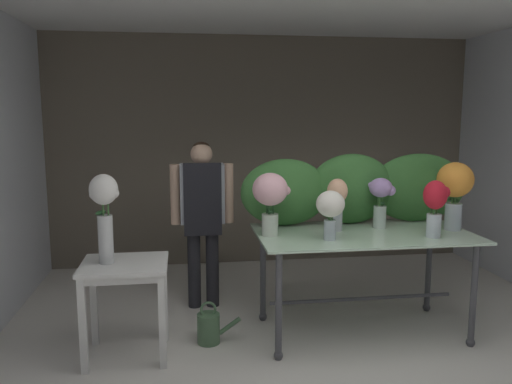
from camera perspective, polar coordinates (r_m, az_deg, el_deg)
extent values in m
plane|color=silver|center=(4.78, 4.31, -13.60)|extent=(8.11, 8.11, 0.00)
cube|color=#706656|center=(6.24, 0.78, 4.54)|extent=(5.14, 0.12, 2.70)
cube|color=#B7D8BA|center=(4.28, 11.84, -4.53)|extent=(1.74, 0.94, 0.02)
cylinder|color=#4C4C51|center=(3.86, 2.53, -12.47)|extent=(0.05, 0.05, 0.84)
sphere|color=#4C4C51|center=(4.02, 2.49, -17.63)|extent=(0.07, 0.07, 0.07)
cylinder|color=#4C4C51|center=(4.40, 22.96, -10.47)|extent=(0.05, 0.05, 0.84)
sphere|color=#4C4C51|center=(4.54, 22.65, -15.11)|extent=(0.07, 0.07, 0.07)
cylinder|color=#4C4C51|center=(4.55, 0.77, -9.12)|extent=(0.05, 0.05, 0.84)
sphere|color=#4C4C51|center=(4.68, 0.76, -13.64)|extent=(0.07, 0.07, 0.07)
cylinder|color=#4C4C51|center=(5.02, 18.58, -7.87)|extent=(0.05, 0.05, 0.84)
sphere|color=#4C4C51|center=(5.14, 18.36, -12.03)|extent=(0.07, 0.07, 0.07)
cylinder|color=#4C4C51|center=(4.44, 11.61, -11.50)|extent=(1.54, 0.03, 0.03)
cube|color=white|center=(3.94, -14.36, -7.76)|extent=(0.63, 0.54, 0.03)
cube|color=white|center=(3.96, -14.34, -8.39)|extent=(0.57, 0.48, 0.06)
cube|color=white|center=(3.89, -18.63, -13.90)|extent=(0.05, 0.05, 0.70)
cube|color=white|center=(3.83, -10.33, -13.95)|extent=(0.05, 0.05, 0.70)
cube|color=white|center=(4.31, -17.52, -11.54)|extent=(0.05, 0.05, 0.70)
cube|color=white|center=(4.26, -10.11, -11.53)|extent=(0.05, 0.05, 0.70)
cylinder|color=#232328|center=(4.90, -6.86, -8.01)|extent=(0.12, 0.12, 0.81)
cylinder|color=#232328|center=(4.90, -4.86, -7.96)|extent=(0.12, 0.12, 0.81)
cube|color=#999EA8|center=(4.75, -5.99, -0.14)|extent=(0.40, 0.22, 0.54)
cube|color=black|center=(4.64, -5.93, -0.85)|extent=(0.34, 0.02, 0.66)
cylinder|color=#D8AD8E|center=(4.75, -8.95, -0.26)|extent=(0.09, 0.09, 0.55)
cylinder|color=#D8AD8E|center=(4.76, -3.04, -0.13)|extent=(0.09, 0.09, 0.55)
sphere|color=#D8AD8E|center=(4.70, -6.06, 4.20)|extent=(0.20, 0.20, 0.20)
ellipsoid|color=black|center=(4.72, -6.08, 5.00)|extent=(0.15, 0.15, 0.09)
ellipsoid|color=#387033|center=(4.39, 3.22, -0.05)|extent=(0.76, 0.31, 0.57)
ellipsoid|color=#387033|center=(4.54, 10.51, 0.34)|extent=(0.76, 0.30, 0.61)
ellipsoid|color=#387033|center=(4.77, 17.47, 0.46)|extent=(0.89, 0.21, 0.61)
cylinder|color=silver|center=(4.44, 13.53, -2.71)|extent=(0.11, 0.11, 0.19)
cylinder|color=#9EBCB2|center=(4.46, 13.51, -3.37)|extent=(0.10, 0.10, 0.08)
cylinder|color=#477F3D|center=(4.44, 13.77, -1.95)|extent=(0.01, 0.01, 0.29)
cylinder|color=#477F3D|center=(4.45, 13.35, -1.92)|extent=(0.01, 0.01, 0.29)
cylinder|color=#477F3D|center=(4.41, 13.51, -2.02)|extent=(0.01, 0.01, 0.29)
ellipsoid|color=#B28ED1|center=(4.40, 13.65, 0.48)|extent=(0.19, 0.19, 0.16)
sphere|color=#B28ED1|center=(4.39, 12.64, 0.75)|extent=(0.05, 0.05, 0.05)
sphere|color=#B28ED1|center=(4.41, 14.67, 0.16)|extent=(0.09, 0.09, 0.09)
ellipsoid|color=#28562D|center=(4.44, 13.83, -1.23)|extent=(0.08, 0.11, 0.03)
cylinder|color=silver|center=(4.24, 19.08, -3.53)|extent=(0.11, 0.11, 0.18)
cylinder|color=#9EBCB2|center=(4.26, 19.04, -4.20)|extent=(0.10, 0.10, 0.08)
cylinder|color=#387033|center=(4.25, 19.33, -2.90)|extent=(0.01, 0.01, 0.26)
cylinder|color=#387033|center=(4.25, 18.74, -2.87)|extent=(0.01, 0.01, 0.26)
cylinder|color=#387033|center=(4.22, 19.02, -2.97)|extent=(0.01, 0.01, 0.26)
ellipsoid|color=red|center=(4.20, 19.24, -0.31)|extent=(0.18, 0.18, 0.23)
sphere|color=red|center=(4.23, 20.08, -0.04)|extent=(0.10, 0.10, 0.10)
cylinder|color=silver|center=(4.56, 20.98, -2.55)|extent=(0.14, 0.14, 0.22)
cylinder|color=#9EBCB2|center=(4.57, 20.94, -3.32)|extent=(0.13, 0.13, 0.09)
cylinder|color=#477F3D|center=(4.56, 21.33, -1.80)|extent=(0.01, 0.01, 0.32)
cylinder|color=#477F3D|center=(4.57, 20.88, -1.74)|extent=(0.01, 0.01, 0.32)
cylinder|color=#477F3D|center=(4.53, 20.85, -1.84)|extent=(0.01, 0.01, 0.32)
cylinder|color=#477F3D|center=(4.53, 21.13, -1.86)|extent=(0.01, 0.01, 0.32)
ellipsoid|color=orange|center=(4.51, 21.20, 1.28)|extent=(0.29, 0.29, 0.29)
sphere|color=orange|center=(4.44, 20.20, 0.81)|extent=(0.08, 0.08, 0.08)
ellipsoid|color=#28562D|center=(4.56, 21.04, -0.87)|extent=(0.10, 0.10, 0.03)
cylinder|color=silver|center=(4.28, 8.92, -3.14)|extent=(0.09, 0.09, 0.17)
cylinder|color=#9EBCB2|center=(4.29, 8.91, -3.76)|extent=(0.09, 0.09, 0.07)
cylinder|color=#2D6028|center=(4.27, 9.26, -2.41)|extent=(0.01, 0.01, 0.26)
cylinder|color=#2D6028|center=(4.28, 8.83, -2.39)|extent=(0.01, 0.01, 0.26)
cylinder|color=#2D6028|center=(4.25, 8.68, -2.45)|extent=(0.01, 0.01, 0.26)
cylinder|color=#2D6028|center=(4.26, 9.03, -2.45)|extent=(0.01, 0.01, 0.26)
ellipsoid|color=#F4B78E|center=(4.23, 9.00, 0.11)|extent=(0.17, 0.17, 0.20)
ellipsoid|color=#387033|center=(4.24, 9.35, -1.78)|extent=(0.08, 0.11, 0.03)
cylinder|color=silver|center=(4.06, 1.56, -3.64)|extent=(0.13, 0.13, 0.17)
cylinder|color=#9EBCB2|center=(4.08, 1.56, -4.31)|extent=(0.12, 0.12, 0.07)
cylinder|color=#28562D|center=(4.06, 1.92, -2.73)|extent=(0.01, 0.01, 0.28)
cylinder|color=#28562D|center=(4.07, 1.20, -2.70)|extent=(0.01, 0.01, 0.28)
cylinder|color=#28562D|center=(4.03, 1.44, -2.82)|extent=(0.01, 0.01, 0.28)
ellipsoid|color=#EFB2BC|center=(4.01, 1.58, 0.31)|extent=(0.28, 0.28, 0.26)
sphere|color=#EFB2BC|center=(4.02, 3.34, 0.16)|extent=(0.07, 0.07, 0.07)
ellipsoid|color=#28562D|center=(4.04, 1.51, -2.17)|extent=(0.05, 0.10, 0.03)
cylinder|color=silver|center=(3.97, 8.18, -4.18)|extent=(0.09, 0.09, 0.16)
cylinder|color=#9EBCB2|center=(3.98, 8.16, -4.79)|extent=(0.09, 0.09, 0.07)
cylinder|color=#477F3D|center=(3.96, 8.43, -3.66)|extent=(0.01, 0.01, 0.21)
cylinder|color=#477F3D|center=(3.97, 8.06, -3.63)|extent=(0.01, 0.01, 0.21)
cylinder|color=#477F3D|center=(3.94, 8.20, -3.72)|extent=(0.01, 0.01, 0.21)
ellipsoid|color=white|center=(3.93, 8.24, -1.31)|extent=(0.22, 0.22, 0.20)
sphere|color=white|center=(3.91, 7.30, -1.88)|extent=(0.05, 0.05, 0.05)
sphere|color=white|center=(3.95, 9.00, -1.36)|extent=(0.07, 0.07, 0.07)
cylinder|color=silver|center=(3.91, -16.30, -5.05)|extent=(0.11, 0.11, 0.36)
cylinder|color=#9EBCB2|center=(3.93, -16.24, -6.47)|extent=(0.10, 0.10, 0.15)
cylinder|color=#477F3D|center=(3.88, -15.95, -4.13)|extent=(0.01, 0.01, 0.47)
cylinder|color=#477F3D|center=(3.91, -16.48, -4.07)|extent=(0.01, 0.01, 0.47)
cylinder|color=#477F3D|center=(3.88, -16.46, -4.17)|extent=(0.01, 0.01, 0.47)
ellipsoid|color=white|center=(3.84, -16.54, 0.27)|extent=(0.20, 0.20, 0.22)
sphere|color=white|center=(3.88, -17.50, -0.28)|extent=(0.07, 0.07, 0.07)
sphere|color=white|center=(3.83, -15.53, -0.11)|extent=(0.08, 0.08, 0.08)
ellipsoid|color=#28562D|center=(3.87, -16.82, -2.20)|extent=(0.09, 0.10, 0.03)
cylinder|color=#4C704C|center=(4.25, -5.28, -14.81)|extent=(0.18, 0.18, 0.24)
cylinder|color=#4C704C|center=(4.25, -2.92, -14.58)|extent=(0.18, 0.04, 0.14)
torus|color=#4C704C|center=(4.19, -5.32, -12.81)|extent=(0.13, 0.02, 0.13)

